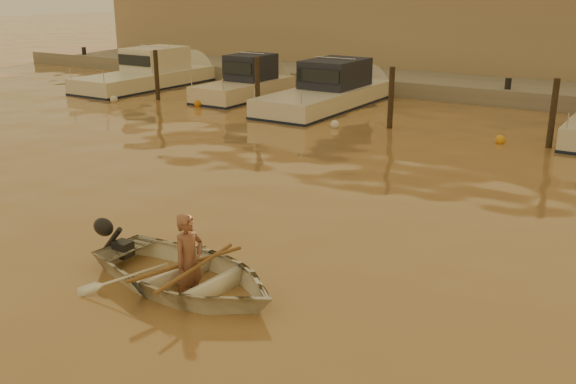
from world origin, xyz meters
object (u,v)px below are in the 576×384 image
Objects in this scene: moored_boat_1 at (244,83)px; moored_boat_2 at (326,91)px; dinghy at (185,274)px; waterfront_building at (506,30)px; moored_boat_0 at (146,73)px; person at (189,262)px.

moored_boat_2 is (3.89, 0.00, 0.00)m from moored_boat_1.
dinghy is 0.07× the size of waterfront_building.
moored_boat_2 is (9.46, 0.00, 0.00)m from moored_boat_0.
moored_boat_0 is at bearing 50.68° from person.
moored_boat_0 is 17.34m from waterfront_building.
moored_boat_1 is 0.13× the size of waterfront_building.
moored_boat_1 is 13.55m from waterfront_building.
moored_boat_2 reaches higher than person.
waterfront_building is (3.82, 11.00, 1.77)m from moored_boat_2.
person is at bearing -44.10° from moored_boat_0.
moored_boat_0 reaches higher than person.
moored_boat_0 is 1.36× the size of moored_boat_1.
moored_boat_0 is (-15.14, 14.75, 0.39)m from dinghy.
moored_boat_2 is (-5.77, 14.76, 0.15)m from person.
waterfront_building is at bearing 70.83° from moored_boat_2.
dinghy is 0.43× the size of moored_boat_0.
waterfront_building is (-1.85, 25.75, 2.17)m from dinghy.
dinghy is at bearing 90.00° from person.
moored_boat_0 is at bearing 180.00° from moored_boat_2.
dinghy is 0.59× the size of moored_boat_1.
dinghy is 0.43× the size of moored_boat_2.
person reaches higher than dinghy.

